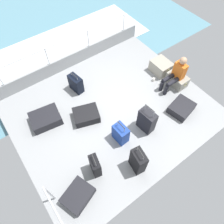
# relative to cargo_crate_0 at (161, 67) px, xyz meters

# --- Properties ---
(ground_plane) EXTENTS (4.40, 5.20, 0.06)m
(ground_plane) POSITION_rel_cargo_crate_0_xyz_m (0.30, -2.12, -0.22)
(ground_plane) COLOR #939699
(gunwale_port) EXTENTS (0.06, 5.20, 0.45)m
(gunwale_port) POSITION_rel_cargo_crate_0_xyz_m (-1.87, -2.12, 0.04)
(gunwale_port) COLOR #939699
(gunwale_port) RESTS_ON ground_plane
(railing_port) EXTENTS (0.04, 4.20, 1.02)m
(railing_port) POSITION_rel_cargo_crate_0_xyz_m (-1.87, -2.12, 0.60)
(railing_port) COLOR silver
(railing_port) RESTS_ON ground_plane
(stair_rail_starboard) EXTENTS (0.94, 0.04, 0.97)m
(stair_rail_starboard) POSITION_rel_cargo_crate_0_xyz_m (1.90, -4.47, 0.46)
(stair_rail_starboard) COLOR silver
(stair_rail_starboard) RESTS_ON ground_plane
(sea_wake) EXTENTS (12.00, 12.00, 0.01)m
(sea_wake) POSITION_rel_cargo_crate_0_xyz_m (-3.30, -2.12, -0.53)
(sea_wake) COLOR #598C9E
(sea_wake) RESTS_ON ground_plane
(cargo_crate_0) EXTENTS (0.62, 0.50, 0.37)m
(cargo_crate_0) POSITION_rel_cargo_crate_0_xyz_m (0.00, 0.00, 0.00)
(cargo_crate_0) COLOR #9E9989
(cargo_crate_0) RESTS_ON ground_plane
(cargo_crate_1) EXTENTS (0.64, 0.39, 0.34)m
(cargo_crate_1) POSITION_rel_cargo_crate_0_xyz_m (0.67, 0.03, -0.01)
(cargo_crate_1) COLOR gray
(cargo_crate_1) RESTS_ON ground_plane
(passenger_seated) EXTENTS (0.34, 0.66, 1.04)m
(passenger_seated) POSITION_rel_cargo_crate_0_xyz_m (0.67, -0.15, 0.35)
(passenger_seated) COLOR orange
(passenger_seated) RESTS_ON ground_plane
(suitcase_0) EXTENTS (0.70, 0.83, 0.26)m
(suitcase_0) POSITION_rel_cargo_crate_0_xyz_m (-0.43, -3.74, -0.06)
(suitcase_0) COLOR black
(suitcase_0) RESTS_ON ground_plane
(suitcase_1) EXTENTS (0.46, 0.29, 0.90)m
(suitcase_1) POSITION_rel_cargo_crate_0_xyz_m (1.27, -1.74, 0.15)
(suitcase_1) COLOR black
(suitcase_1) RESTS_ON ground_plane
(suitcase_2) EXTENTS (0.46, 0.29, 0.61)m
(suitcase_2) POSITION_rel_cargo_crate_0_xyz_m (-0.90, -2.52, 0.07)
(suitcase_2) COLOR black
(suitcase_2) RESTS_ON ground_plane
(suitcase_3) EXTENTS (0.41, 0.28, 0.86)m
(suitcase_3) POSITION_rel_cargo_crate_0_xyz_m (1.95, -2.60, 0.17)
(suitcase_3) COLOR black
(suitcase_3) RESTS_ON ground_plane
(suitcase_4) EXTENTS (0.69, 0.77, 0.23)m
(suitcase_4) POSITION_rel_cargo_crate_0_xyz_m (1.72, -4.04, -0.07)
(suitcase_4) COLOR black
(suitcase_4) RESTS_ON ground_plane
(suitcase_5) EXTENTS (0.66, 0.74, 0.23)m
(suitcase_5) POSITION_rel_cargo_crate_0_xyz_m (1.44, -0.59, -0.07)
(suitcase_5) COLOR black
(suitcase_5) RESTS_ON ground_plane
(suitcase_6) EXTENTS (0.40, 0.28, 0.68)m
(suitcase_6) POSITION_rel_cargo_crate_0_xyz_m (1.14, -2.46, 0.07)
(suitcase_6) COLOR navy
(suitcase_6) RESTS_ON ground_plane
(suitcase_7) EXTENTS (0.72, 0.79, 0.25)m
(suitcase_7) POSITION_rel_cargo_crate_0_xyz_m (0.11, -2.82, -0.06)
(suitcase_7) COLOR black
(suitcase_7) RESTS_ON ground_plane
(suitcase_8) EXTENTS (0.38, 0.26, 0.71)m
(suitcase_8) POSITION_rel_cargo_crate_0_xyz_m (1.46, -3.41, 0.11)
(suitcase_8) COLOR black
(suitcase_8) RESTS_ON ground_plane
(paper_cup) EXTENTS (0.08, 0.08, 0.10)m
(paper_cup) POSITION_rel_cargo_crate_0_xyz_m (0.18, -0.44, -0.14)
(paper_cup) COLOR white
(paper_cup) RESTS_ON ground_plane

